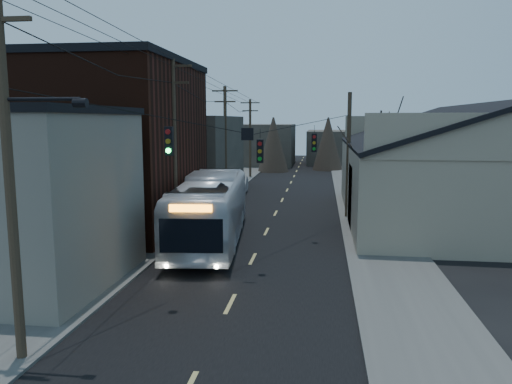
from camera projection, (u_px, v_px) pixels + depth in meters
road_surface at (280, 204)px, 39.80m from camera, size 9.00×110.00×0.02m
sidewalk_left at (201, 202)px, 40.63m from camera, size 4.00×110.00×0.12m
sidewalk_right at (363, 205)px, 38.95m from camera, size 4.00×110.00×0.12m
building_clapboard at (12, 200)px, 19.86m from camera, size 8.00×8.00×7.00m
building_brick at (105, 147)px, 30.56m from camera, size 10.00×12.00×10.00m
building_left_far at (184, 154)px, 46.41m from camera, size 9.00×14.00×7.00m
warehouse at (471, 181)px, 32.83m from camera, size 16.16×20.60×7.73m
building_far_left at (260, 145)px, 74.49m from camera, size 10.00×12.00×6.00m
building_far_right at (346, 147)px, 77.78m from camera, size 12.00×14.00×5.00m
bare_tree at (379, 174)px, 28.63m from camera, size 0.40×0.40×7.20m
utility_lines at (228, 145)px, 33.74m from camera, size 11.24×45.28×10.50m
bus at (210, 209)px, 27.16m from camera, size 4.36×13.42×3.67m
parked_car at (238, 186)px, 45.34m from camera, size 1.93×4.67×1.50m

